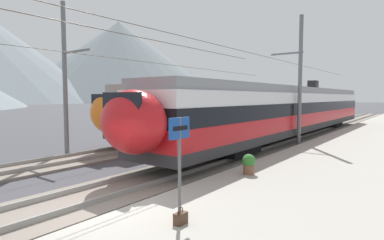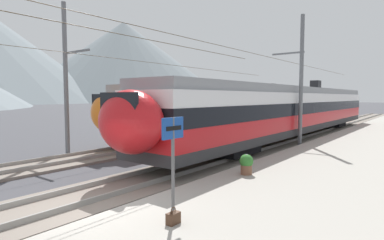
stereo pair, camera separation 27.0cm
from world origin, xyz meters
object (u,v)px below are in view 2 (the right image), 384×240
at_px(catenary_mast_mid, 299,80).
at_px(train_near_platform, 293,109).
at_px(potted_plant_platform_edge, 246,163).
at_px(train_far_track, 247,107).
at_px(catenary_mast_far_side, 67,77).
at_px(platform_sign, 173,144).
at_px(handbag_near_sign, 173,218).

bearing_deg(catenary_mast_mid, train_near_platform, 25.25).
distance_m(catenary_mast_mid, potted_plant_platform_edge, 9.99).
height_order(train_far_track, catenary_mast_far_side, catenary_mast_far_side).
bearing_deg(train_near_platform, potted_plant_platform_edge, -166.78).
bearing_deg(catenary_mast_mid, train_far_track, 46.15).
bearing_deg(train_far_track, potted_plant_platform_edge, -152.04).
xyz_separation_m(platform_sign, potted_plant_platform_edge, (4.65, 0.54, -1.30)).
bearing_deg(handbag_near_sign, platform_sign, 41.50).
relative_size(catenary_mast_far_side, platform_sign, 16.43).
height_order(train_near_platform, platform_sign, train_near_platform).
distance_m(train_near_platform, catenary_mast_mid, 4.28).
bearing_deg(handbag_near_sign, potted_plant_platform_edge, 9.90).
xyz_separation_m(train_near_platform, catenary_mast_far_side, (-13.40, 7.57, 1.99)).
bearing_deg(train_far_track, train_near_platform, -122.09).
bearing_deg(handbag_near_sign, train_near_platform, 12.29).
relative_size(train_far_track, catenary_mast_mid, 0.85).
xyz_separation_m(handbag_near_sign, potted_plant_platform_edge, (5.03, 0.88, 0.27)).
height_order(catenary_mast_mid, catenary_mast_far_side, catenary_mast_far_side).
distance_m(train_far_track, catenary_mast_mid, 10.26).
xyz_separation_m(train_near_platform, handbag_near_sign, (-17.75, -3.87, -1.77)).
relative_size(train_far_track, platform_sign, 13.99).
relative_size(catenary_mast_far_side, handbag_near_sign, 98.88).
height_order(catenary_mast_mid, potted_plant_platform_edge, catenary_mast_mid).
height_order(train_near_platform, catenary_mast_mid, catenary_mast_mid).
bearing_deg(platform_sign, handbag_near_sign, -138.50).
relative_size(catenary_mast_far_side, potted_plant_platform_edge, 52.01).
bearing_deg(potted_plant_platform_edge, train_far_track, 27.96).
bearing_deg(train_far_track, catenary_mast_mid, -133.85).
bearing_deg(catenary_mast_far_side, potted_plant_platform_edge, -86.33).
bearing_deg(potted_plant_platform_edge, catenary_mast_mid, 8.38).
bearing_deg(handbag_near_sign, train_far_track, 24.07).
distance_m(train_near_platform, platform_sign, 17.72).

